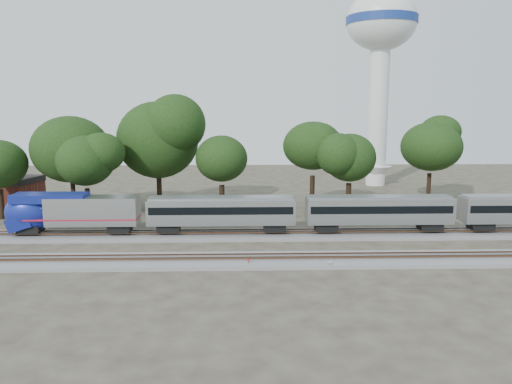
# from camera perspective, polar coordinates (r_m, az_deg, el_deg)

# --- Properties ---
(ground) EXTENTS (160.00, 160.00, 0.00)m
(ground) POSITION_cam_1_polar(r_m,az_deg,el_deg) (53.10, -1.94, -6.76)
(ground) COLOR #383328
(ground) RESTS_ON ground
(track_far) EXTENTS (160.00, 5.00, 0.73)m
(track_far) POSITION_cam_1_polar(r_m,az_deg,el_deg) (58.83, -1.91, -4.92)
(track_far) COLOR slate
(track_far) RESTS_ON ground
(track_near) EXTENTS (160.00, 5.00, 0.73)m
(track_near) POSITION_cam_1_polar(r_m,az_deg,el_deg) (49.22, -1.96, -7.85)
(track_near) COLOR slate
(track_near) RESTS_ON ground
(switch_stand_red) EXTENTS (0.26, 0.12, 0.86)m
(switch_stand_red) POSITION_cam_1_polar(r_m,az_deg,el_deg) (47.69, -0.87, -7.98)
(switch_stand_red) COLOR #512D19
(switch_stand_red) RESTS_ON ground
(switch_stand_white) EXTENTS (0.27, 0.12, 0.87)m
(switch_stand_white) POSITION_cam_1_polar(r_m,az_deg,el_deg) (47.72, 8.45, -8.08)
(switch_stand_white) COLOR #512D19
(switch_stand_white) RESTS_ON ground
(switch_lever) EXTENTS (0.50, 0.30, 0.30)m
(switch_lever) POSITION_cam_1_polar(r_m,az_deg,el_deg) (48.39, 5.35, -8.26)
(switch_lever) COLOR #512D19
(switch_lever) RESTS_ON ground
(water_tower) EXTENTS (13.16, 13.16, 36.43)m
(water_tower) POSITION_cam_1_polar(r_m,az_deg,el_deg) (100.04, 14.07, 16.26)
(water_tower) COLOR silver
(water_tower) RESTS_ON ground
(brick_building) EXTENTS (10.89, 8.61, 4.69)m
(brick_building) POSITION_cam_1_polar(r_m,az_deg,el_deg) (84.33, -26.84, -0.01)
(brick_building) COLOR maroon
(brick_building) RESTS_ON ground
(tree_1) EXTENTS (9.40, 9.40, 13.25)m
(tree_1) POSITION_cam_1_polar(r_m,az_deg,el_deg) (74.01, -20.43, 4.58)
(tree_1) COLOR black
(tree_1) RESTS_ON ground
(tree_2) EXTENTS (8.19, 8.19, 11.55)m
(tree_2) POSITION_cam_1_polar(r_m,az_deg,el_deg) (69.58, -18.90, 3.40)
(tree_2) COLOR black
(tree_2) RESTS_ON ground
(tree_3) EXTENTS (10.44, 10.44, 14.72)m
(tree_3) POSITION_cam_1_polar(r_m,az_deg,el_deg) (74.58, -11.17, 5.83)
(tree_3) COLOR black
(tree_3) RESTS_ON ground
(tree_4) EXTENTS (8.18, 8.18, 11.53)m
(tree_4) POSITION_cam_1_polar(r_m,az_deg,el_deg) (68.78, -3.97, 3.82)
(tree_4) COLOR black
(tree_4) RESTS_ON ground
(tree_5) EXTENTS (9.66, 9.66, 13.62)m
(tree_5) POSITION_cam_1_polar(r_m,az_deg,el_deg) (72.94, 6.53, 5.26)
(tree_5) COLOR black
(tree_5) RESTS_ON ground
(tree_6) EXTENTS (8.11, 8.11, 11.44)m
(tree_6) POSITION_cam_1_polar(r_m,az_deg,el_deg) (71.81, 10.65, 3.87)
(tree_6) COLOR black
(tree_6) RESTS_ON ground
(tree_7) EXTENTS (9.16, 9.16, 12.91)m
(tree_7) POSITION_cam_1_polar(r_m,az_deg,el_deg) (81.83, 19.37, 4.91)
(tree_7) COLOR black
(tree_7) RESTS_ON ground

